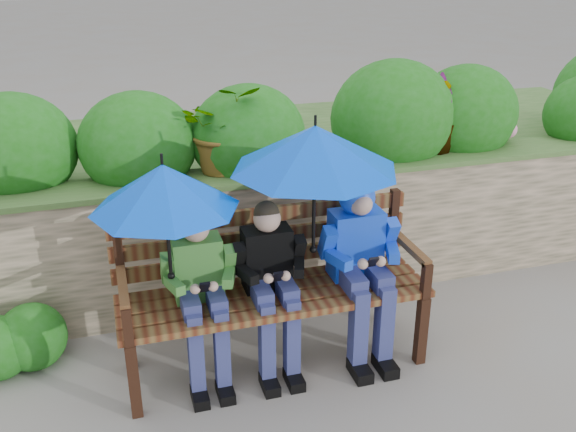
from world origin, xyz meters
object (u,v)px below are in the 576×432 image
object	(u,v)px
boy_left	(201,288)
boy_right	(361,254)
park_bench	(271,279)
umbrella_right	(315,148)
boy_middle	(271,277)
umbrella_left	(164,187)

from	to	relation	value
boy_left	boy_right	xyz separation A→B (m)	(1.04, 0.00, 0.08)
park_bench	umbrella_right	world-z (taller)	umbrella_right
boy_middle	boy_right	bearing A→B (deg)	0.54
umbrella_left	umbrella_right	bearing A→B (deg)	3.22
umbrella_right	park_bench	bearing A→B (deg)	165.57
park_bench	boy_left	xyz separation A→B (m)	(-0.46, -0.09, 0.06)
boy_right	boy_middle	bearing A→B (deg)	-179.46
boy_middle	umbrella_left	size ratio (longest dim) A/B	1.34
umbrella_left	umbrella_right	size ratio (longest dim) A/B	0.82
boy_left	umbrella_left	distance (m)	0.70
boy_left	boy_middle	xyz separation A→B (m)	(0.44, -0.00, 0.00)
boy_left	umbrella_right	xyz separation A→B (m)	(0.72, 0.02, 0.81)
umbrella_left	boy_middle	bearing A→B (deg)	2.53
umbrella_right	boy_right	bearing A→B (deg)	-3.19
boy_middle	boy_right	world-z (taller)	boy_right
boy_right	umbrella_left	bearing A→B (deg)	-178.45
boy_middle	umbrella_left	world-z (taller)	umbrella_left
boy_left	umbrella_right	size ratio (longest dim) A/B	1.09
park_bench	umbrella_left	bearing A→B (deg)	-169.67
park_bench	boy_left	distance (m)	0.48
boy_left	umbrella_left	size ratio (longest dim) A/B	1.33
boy_left	boy_right	world-z (taller)	boy_right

